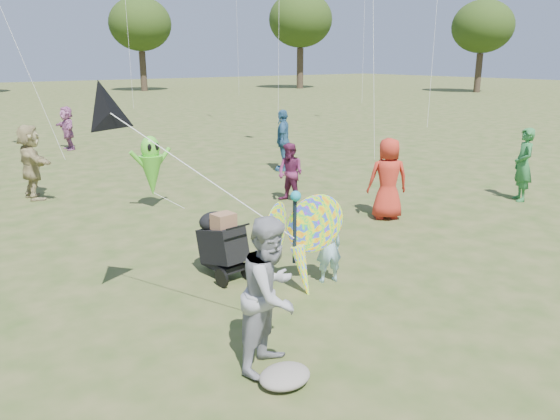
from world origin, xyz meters
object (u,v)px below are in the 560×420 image
(child_girl, at_px, (329,246))
(adult_man, at_px, (271,294))
(jogging_stroller, at_px, (221,240))
(butterfly_kite, at_px, (298,242))
(crowd_d, at_px, (31,162))
(crowd_j, at_px, (67,128))
(crowd_a, at_px, (388,179))
(crowd_e, at_px, (290,173))
(alien_kite, at_px, (151,169))
(crowd_f, at_px, (523,165))
(crowd_c, at_px, (283,140))

(child_girl, bearing_deg, adult_man, 51.88)
(jogging_stroller, relative_size, butterfly_kite, 0.61)
(crowd_d, xyz_separation_m, butterfly_kite, (1.84, -8.44, -0.13))
(child_girl, xyz_separation_m, crowd_j, (0.46, 15.69, 0.24))
(crowd_a, bearing_deg, butterfly_kite, 56.30)
(jogging_stroller, distance_m, butterfly_kite, 1.39)
(crowd_e, xyz_separation_m, butterfly_kite, (-3.17, -4.32, 0.07))
(child_girl, xyz_separation_m, adult_man, (-2.17, -1.47, 0.31))
(crowd_a, height_order, butterfly_kite, crowd_a)
(alien_kite, bearing_deg, crowd_j, 84.77)
(crowd_f, distance_m, butterfly_kite, 7.97)
(crowd_f, distance_m, alien_kite, 9.04)
(crowd_e, bearing_deg, jogging_stroller, -63.76)
(crowd_e, relative_size, crowd_j, 0.88)
(adult_man, distance_m, crowd_c, 11.36)
(crowd_e, bearing_deg, crowd_j, 177.36)
(child_girl, xyz_separation_m, crowd_a, (3.40, 1.91, 0.31))
(crowd_d, relative_size, crowd_f, 1.04)
(crowd_a, xyz_separation_m, crowd_e, (-0.86, 2.39, -0.17))
(crowd_a, bearing_deg, jogging_stroller, 39.29)
(crowd_a, xyz_separation_m, jogging_stroller, (-4.65, -0.69, -0.29))
(crowd_a, xyz_separation_m, crowd_j, (-2.94, 13.78, -0.07))
(crowd_a, height_order, crowd_f, crowd_f)
(crowd_d, bearing_deg, jogging_stroller, -171.36)
(child_girl, height_order, crowd_a, crowd_a)
(crowd_d, bearing_deg, child_girl, -164.64)
(crowd_a, height_order, crowd_d, crowd_d)
(crowd_f, distance_m, crowd_j, 16.18)
(crowd_j, relative_size, alien_kite, 0.95)
(crowd_e, bearing_deg, adult_man, -52.17)
(crowd_j, bearing_deg, alien_kite, -4.95)
(crowd_c, xyz_separation_m, crowd_e, (-2.21, -3.26, -0.22))
(crowd_a, xyz_separation_m, crowd_c, (1.34, 5.65, 0.05))
(adult_man, relative_size, crowd_a, 1.00)
(crowd_c, distance_m, alien_kite, 5.51)
(child_girl, bearing_deg, crowd_f, -154.32)
(crowd_f, height_order, butterfly_kite, crowd_f)
(crowd_f, xyz_separation_m, crowd_j, (-6.80, 14.68, -0.08))
(crowd_j, xyz_separation_m, butterfly_kite, (-1.10, -15.70, -0.02))
(jogging_stroller, bearing_deg, crowd_a, 2.28)
(crowd_d, bearing_deg, crowd_f, -128.31)
(crowd_e, height_order, alien_kite, alien_kite)
(crowd_d, relative_size, butterfly_kite, 1.05)
(crowd_d, distance_m, alien_kite, 3.38)
(crowd_j, distance_m, alien_kite, 10.01)
(crowd_a, relative_size, crowd_j, 1.09)
(butterfly_kite, bearing_deg, crowd_d, 102.32)
(crowd_e, xyz_separation_m, alien_kite, (-2.99, 1.42, 0.24))
(crowd_e, height_order, crowd_j, crowd_j)
(child_girl, distance_m, crowd_a, 3.91)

